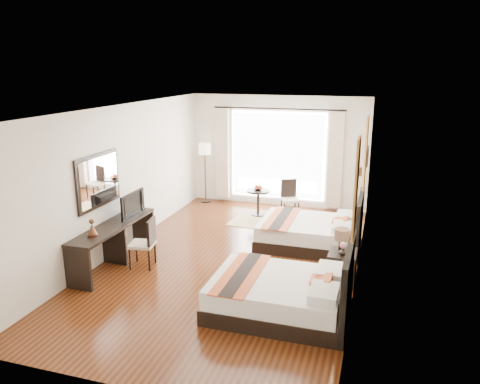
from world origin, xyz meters
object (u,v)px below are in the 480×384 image
(vase, at_px, (342,254))
(side_table, at_px, (258,203))
(table_lamp, at_px, (342,236))
(window_chair, at_px, (290,205))
(nightstand, at_px, (342,267))
(console_desk, at_px, (114,244))
(bed_near, at_px, (284,294))
(television, at_px, (129,204))
(floor_lamp, at_px, (205,153))
(bed_far, at_px, (313,232))
(desk_chair, at_px, (144,252))
(fruit_bowl, at_px, (258,189))

(vase, height_order, side_table, side_table)
(table_lamp, distance_m, window_chair, 3.56)
(nightstand, bearing_deg, console_desk, -173.57)
(bed_near, bearing_deg, television, 157.69)
(side_table, xyz_separation_m, window_chair, (0.73, 0.21, -0.05))
(console_desk, distance_m, floor_lamp, 4.33)
(nightstand, relative_size, table_lamp, 1.37)
(bed_far, bearing_deg, side_table, 134.49)
(bed_near, distance_m, console_desk, 3.39)
(bed_near, xyz_separation_m, table_lamp, (0.69, 1.34, 0.48))
(desk_chair, height_order, floor_lamp, floor_lamp)
(table_lamp, relative_size, desk_chair, 0.45)
(table_lamp, relative_size, fruit_bowl, 1.71)
(nightstand, bearing_deg, table_lamp, 110.79)
(floor_lamp, height_order, window_chair, floor_lamp)
(bed_near, xyz_separation_m, window_chair, (-0.81, 4.53, -0.03))
(nightstand, bearing_deg, window_chair, 115.13)
(side_table, bearing_deg, television, -120.21)
(side_table, bearing_deg, console_desk, -116.43)
(vase, bearing_deg, bed_far, 113.80)
(side_table, relative_size, window_chair, 0.72)
(television, distance_m, floor_lamp, 3.69)
(desk_chair, bearing_deg, window_chair, -127.50)
(side_table, bearing_deg, floor_lamp, 156.74)
(television, xyz_separation_m, fruit_bowl, (1.72, 2.99, -0.33))
(table_lamp, bearing_deg, window_chair, 115.25)
(console_desk, height_order, side_table, console_desk)
(floor_lamp, bearing_deg, fruit_bowl, -22.99)
(console_desk, bearing_deg, vase, 4.46)
(console_desk, bearing_deg, floor_lamp, 88.26)
(window_chair, bearing_deg, desk_chair, -52.29)
(television, distance_m, desk_chair, 1.02)
(desk_chair, bearing_deg, vase, 174.40)
(nightstand, bearing_deg, desk_chair, -173.42)
(table_lamp, height_order, window_chair, table_lamp)
(floor_lamp, xyz_separation_m, side_table, (1.62, -0.70, -1.01))
(table_lamp, bearing_deg, desk_chair, -171.84)
(side_table, bearing_deg, fruit_bowl, 124.38)
(bed_far, relative_size, desk_chair, 2.20)
(television, height_order, window_chair, television)
(fruit_bowl, bearing_deg, vase, -54.73)
(side_table, bearing_deg, desk_chair, -109.01)
(television, bearing_deg, desk_chair, -132.85)
(vase, height_order, television, television)
(bed_near, bearing_deg, side_table, 109.68)
(bed_near, relative_size, desk_chair, 2.21)
(floor_lamp, xyz_separation_m, window_chair, (2.35, -0.49, -1.06))
(console_desk, bearing_deg, table_lamp, 7.80)
(table_lamp, bearing_deg, fruit_bowl, 126.85)
(bed_far, bearing_deg, console_desk, -149.50)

